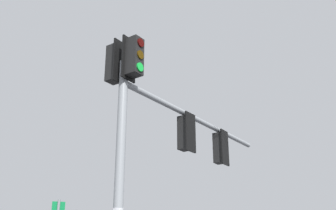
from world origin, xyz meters
The scene contains 1 object.
signal_mast_assembly centered at (-0.73, -0.22, 4.51)m, with size 6.06×3.43×6.28m.
Camera 1 is at (3.55, 8.30, 1.48)m, focal length 44.33 mm.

